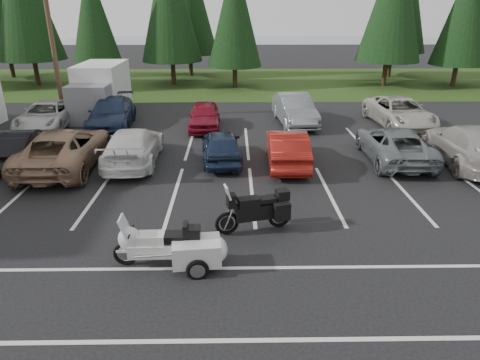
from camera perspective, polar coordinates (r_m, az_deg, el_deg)
name	(u,v)px	position (r m, az deg, el deg)	size (l,w,h in m)	color
ground	(238,207)	(13.99, -0.27, -3.62)	(120.00, 120.00, 0.00)	black
grass_strip	(235,82)	(37.08, -0.69, 12.91)	(80.00, 16.00, 0.01)	#223C13
lake_water	(260,47)	(67.97, 2.72, 17.23)	(70.00, 50.00, 0.02)	slate
utility_pole	(51,33)	(26.52, -23.91, 17.52)	(1.60, 0.26, 9.00)	#473321
box_truck	(98,91)	(26.69, -18.38, 11.20)	(2.40, 5.60, 2.90)	silver
stall_markings	(237,183)	(15.81, -0.35, -0.42)	(32.00, 16.00, 0.01)	silver
conifer_3	(93,17)	(35.53, -19.03, 19.91)	(3.87, 3.87, 9.02)	#332316
conifer_5	(235,11)	(34.17, -0.72, 21.58)	(4.14, 4.14, 9.63)	#332316
conifer_7	(467,9)	(38.63, 28.01, 19.53)	(4.27, 4.27, 9.94)	#332316
car_near_1	(21,146)	(19.92, -27.14, 4.07)	(1.48, 4.26, 1.40)	black
car_near_2	(64,148)	(18.51, -22.37, 3.92)	(2.65, 5.74, 1.59)	#8C6B51
car_near_3	(133,146)	(18.19, -14.04, 4.42)	(2.04, 5.01, 1.45)	silver
car_near_4	(221,146)	(17.87, -2.49, 4.59)	(1.59, 3.95, 1.35)	#192640
car_near_5	(287,148)	(17.56, 6.27, 4.31)	(1.53, 4.39, 1.44)	maroon
car_near_6	(394,144)	(19.08, 19.83, 4.51)	(2.34, 5.07, 1.41)	slate
car_near_7	(469,145)	(19.80, 28.26, 4.13)	(2.31, 5.68, 1.65)	#A69E98
car_far_0	(47,115)	(25.01, -24.33, 7.87)	(2.30, 4.99, 1.39)	silver
car_far_1	(111,114)	(23.89, -16.76, 8.47)	(2.13, 5.23, 1.52)	#1B2743
car_far_2	(204,116)	(22.89, -4.76, 8.56)	(1.62, 4.02, 1.37)	maroon
car_far_3	(295,109)	(23.87, 7.30, 9.31)	(1.68, 4.82, 1.59)	slate
car_far_4	(400,112)	(24.84, 20.51, 8.48)	(2.48, 5.38, 1.49)	#B7B5A8
touring_motorcycle	(157,240)	(10.95, -10.99, -7.91)	(2.49, 0.77, 1.38)	silver
cargo_trailer	(197,254)	(10.81, -5.79, -9.82)	(1.72, 0.97, 0.80)	silver
adventure_motorcycle	(254,207)	(12.26, 1.87, -3.57)	(2.54, 0.88, 1.54)	black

